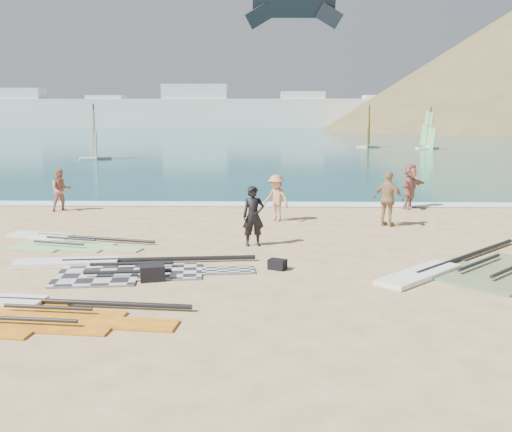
{
  "coord_description": "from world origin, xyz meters",
  "views": [
    {
      "loc": [
        0.68,
        -12.2,
        3.9
      ],
      "look_at": [
        0.31,
        4.0,
        1.0
      ],
      "focal_mm": 40.0,
      "sensor_mm": 36.0,
      "label": 1
    }
  ],
  "objects_px": {
    "rig_grey": "(113,267)",
    "beachgoer_right": "(410,186)",
    "gear_bag_near": "(152,273)",
    "rig_green": "(60,241)",
    "gear_bag_far": "(277,264)",
    "person_wetsuit": "(253,216)",
    "beachgoer_mid": "(276,198)",
    "rig_red": "(29,310)",
    "rig_orange": "(466,269)",
    "beachgoer_left": "(61,190)",
    "beachgoer_back": "(388,199)"
  },
  "relations": [
    {
      "from": "beachgoer_left",
      "to": "beachgoer_right",
      "type": "bearing_deg",
      "value": -26.96
    },
    {
      "from": "rig_orange",
      "to": "person_wetsuit",
      "type": "xyz_separation_m",
      "value": [
        -5.45,
        2.71,
        0.85
      ]
    },
    {
      "from": "rig_red",
      "to": "rig_green",
      "type": "bearing_deg",
      "value": 110.5
    },
    {
      "from": "rig_grey",
      "to": "gear_bag_near",
      "type": "distance_m",
      "value": 1.55
    },
    {
      "from": "gear_bag_far",
      "to": "person_wetsuit",
      "type": "bearing_deg",
      "value": 104.55
    },
    {
      "from": "rig_orange",
      "to": "beachgoer_right",
      "type": "bearing_deg",
      "value": 40.09
    },
    {
      "from": "rig_orange",
      "to": "gear_bag_far",
      "type": "xyz_separation_m",
      "value": [
        -4.76,
        0.08,
        0.08
      ]
    },
    {
      "from": "rig_red",
      "to": "beachgoer_mid",
      "type": "height_order",
      "value": "beachgoer_mid"
    },
    {
      "from": "beachgoer_mid",
      "to": "beachgoer_right",
      "type": "bearing_deg",
      "value": 66.71
    },
    {
      "from": "person_wetsuit",
      "to": "beachgoer_left",
      "type": "height_order",
      "value": "person_wetsuit"
    },
    {
      "from": "gear_bag_near",
      "to": "beachgoer_mid",
      "type": "bearing_deg",
      "value": 68.48
    },
    {
      "from": "gear_bag_far",
      "to": "person_wetsuit",
      "type": "height_order",
      "value": "person_wetsuit"
    },
    {
      "from": "person_wetsuit",
      "to": "beachgoer_right",
      "type": "relative_size",
      "value": 0.95
    },
    {
      "from": "rig_orange",
      "to": "gear_bag_near",
      "type": "xyz_separation_m",
      "value": [
        -7.76,
        -0.97,
        0.13
      ]
    },
    {
      "from": "rig_orange",
      "to": "rig_red",
      "type": "xyz_separation_m",
      "value": [
        -9.77,
        -3.28,
        -0.0
      ]
    },
    {
      "from": "gear_bag_near",
      "to": "beachgoer_right",
      "type": "height_order",
      "value": "beachgoer_right"
    },
    {
      "from": "rig_grey",
      "to": "beachgoer_mid",
      "type": "bearing_deg",
      "value": 51.23
    },
    {
      "from": "rig_grey",
      "to": "person_wetsuit",
      "type": "bearing_deg",
      "value": 31.15
    },
    {
      "from": "gear_bag_near",
      "to": "rig_green",
      "type": "bearing_deg",
      "value": 132.58
    },
    {
      "from": "beachgoer_left",
      "to": "beachgoer_mid",
      "type": "bearing_deg",
      "value": -43.81
    },
    {
      "from": "rig_grey",
      "to": "gear_bag_far",
      "type": "height_order",
      "value": "gear_bag_far"
    },
    {
      "from": "person_wetsuit",
      "to": "beachgoer_right",
      "type": "bearing_deg",
      "value": 37.98
    },
    {
      "from": "rig_orange",
      "to": "beachgoer_left",
      "type": "height_order",
      "value": "beachgoer_left"
    },
    {
      "from": "person_wetsuit",
      "to": "beachgoer_mid",
      "type": "distance_m",
      "value": 4.08
    },
    {
      "from": "rig_green",
      "to": "gear_bag_far",
      "type": "xyz_separation_m",
      "value": [
        6.67,
        -2.96,
        0.08
      ]
    },
    {
      "from": "rig_green",
      "to": "rig_orange",
      "type": "distance_m",
      "value": 11.83
    },
    {
      "from": "gear_bag_near",
      "to": "rig_red",
      "type": "bearing_deg",
      "value": -131.15
    },
    {
      "from": "person_wetsuit",
      "to": "beachgoer_left",
      "type": "bearing_deg",
      "value": 133.14
    },
    {
      "from": "beachgoer_left",
      "to": "beachgoer_right",
      "type": "height_order",
      "value": "beachgoer_right"
    },
    {
      "from": "beachgoer_left",
      "to": "beachgoer_back",
      "type": "relative_size",
      "value": 0.89
    },
    {
      "from": "rig_green",
      "to": "gear_bag_far",
      "type": "distance_m",
      "value": 7.3
    },
    {
      "from": "person_wetsuit",
      "to": "beachgoer_left",
      "type": "xyz_separation_m",
      "value": [
        -7.99,
        6.04,
        -0.04
      ]
    },
    {
      "from": "rig_red",
      "to": "person_wetsuit",
      "type": "bearing_deg",
      "value": 59.87
    },
    {
      "from": "rig_grey",
      "to": "gear_bag_far",
      "type": "bearing_deg",
      "value": -5.36
    },
    {
      "from": "rig_red",
      "to": "gear_bag_far",
      "type": "relative_size",
      "value": 12.63
    },
    {
      "from": "rig_grey",
      "to": "beachgoer_mid",
      "type": "relative_size",
      "value": 3.68
    },
    {
      "from": "beachgoer_mid",
      "to": "beachgoer_right",
      "type": "distance_m",
      "value": 6.36
    },
    {
      "from": "beachgoer_back",
      "to": "gear_bag_far",
      "type": "bearing_deg",
      "value": 93.28
    },
    {
      "from": "person_wetsuit",
      "to": "rig_grey",
      "type": "bearing_deg",
      "value": -152.08
    },
    {
      "from": "gear_bag_far",
      "to": "beachgoer_right",
      "type": "bearing_deg",
      "value": 59.51
    },
    {
      "from": "person_wetsuit",
      "to": "beachgoer_mid",
      "type": "height_order",
      "value": "person_wetsuit"
    },
    {
      "from": "gear_bag_far",
      "to": "beachgoer_back",
      "type": "relative_size",
      "value": 0.22
    },
    {
      "from": "beachgoer_mid",
      "to": "beachgoer_right",
      "type": "xyz_separation_m",
      "value": [
        5.62,
        2.97,
        0.09
      ]
    },
    {
      "from": "rig_grey",
      "to": "rig_orange",
      "type": "bearing_deg",
      "value": -6.47
    },
    {
      "from": "gear_bag_far",
      "to": "rig_red",
      "type": "bearing_deg",
      "value": -146.2
    },
    {
      "from": "rig_grey",
      "to": "person_wetsuit",
      "type": "relative_size",
      "value": 3.51
    },
    {
      "from": "beachgoer_back",
      "to": "beachgoer_right",
      "type": "distance_m",
      "value": 4.21
    },
    {
      "from": "rig_grey",
      "to": "beachgoer_right",
      "type": "bearing_deg",
      "value": 37.99
    },
    {
      "from": "rig_green",
      "to": "gear_bag_near",
      "type": "bearing_deg",
      "value": -33.02
    },
    {
      "from": "rig_green",
      "to": "person_wetsuit",
      "type": "relative_size",
      "value": 2.76
    }
  ]
}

